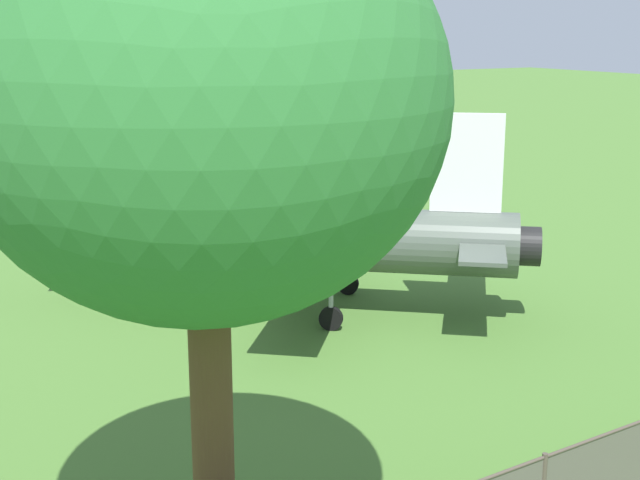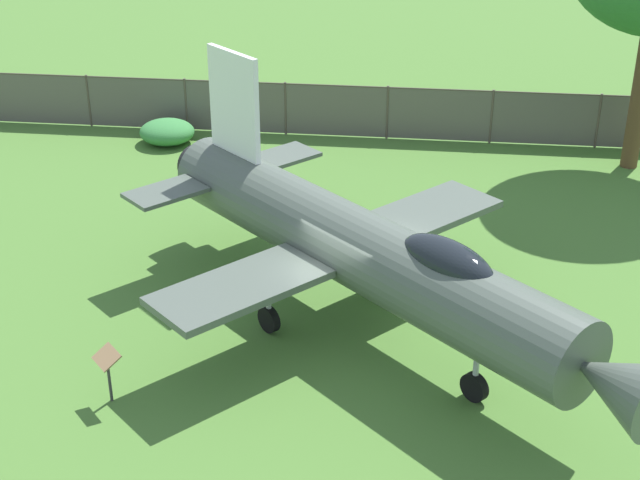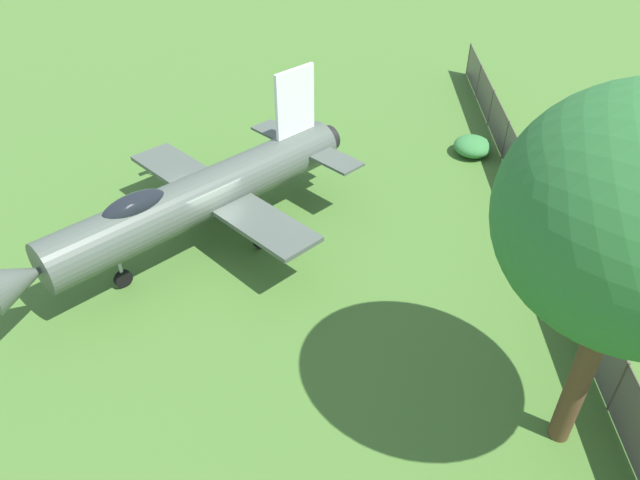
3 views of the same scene
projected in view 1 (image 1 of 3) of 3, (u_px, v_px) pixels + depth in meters
ground_plane at (298, 309)px, 23.90m from camera, size 200.00×200.00×0.00m
display_jet at (284, 235)px, 23.48m from camera, size 11.76×10.48×5.32m
shade_tree at (202, 103)px, 9.86m from camera, size 5.55×5.57×9.15m
perimeter_fence at (622, 477)px, 13.10m from camera, size 37.38×2.42×1.81m
info_plaque at (365, 234)px, 28.70m from camera, size 0.71×0.70×1.14m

